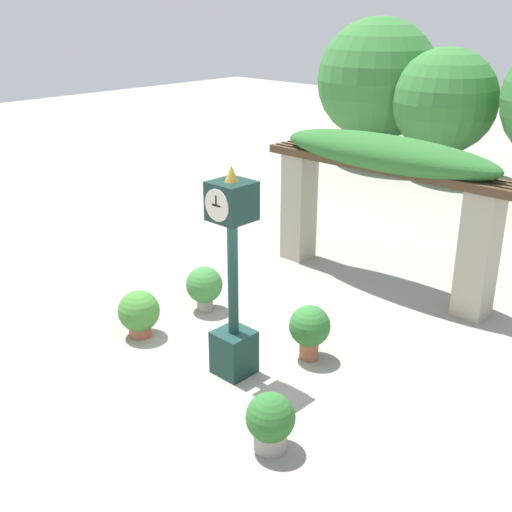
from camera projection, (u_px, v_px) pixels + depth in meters
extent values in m
plane|color=gray|center=(227.00, 360.00, 10.51)|extent=(60.00, 60.00, 0.00)
cube|color=#14332D|center=(234.00, 352.00, 10.05)|extent=(0.56, 0.56, 0.72)
cylinder|color=#14332D|center=(233.00, 279.00, 9.58)|extent=(0.16, 0.16, 1.78)
cylinder|color=gold|center=(232.00, 221.00, 9.24)|extent=(0.25, 0.25, 0.04)
cube|color=#14332D|center=(232.00, 201.00, 9.13)|extent=(0.57, 0.57, 0.57)
cylinder|color=beige|center=(217.00, 205.00, 8.93)|extent=(0.47, 0.02, 0.47)
cylinder|color=beige|center=(246.00, 197.00, 9.33)|extent=(0.47, 0.02, 0.47)
cube|color=black|center=(216.00, 206.00, 8.92)|extent=(0.16, 0.01, 0.02)
cube|color=black|center=(216.00, 201.00, 8.90)|extent=(0.02, 0.01, 0.15)
cone|color=gold|center=(231.00, 174.00, 8.98)|extent=(0.20, 0.20, 0.23)
cube|color=#A89E89|center=(299.00, 207.00, 14.32)|extent=(0.58, 0.58, 2.41)
cube|color=#A89E89|center=(478.00, 255.00, 11.60)|extent=(0.58, 0.58, 2.41)
cube|color=#4C3823|center=(375.00, 169.00, 12.29)|extent=(5.42, 0.10, 0.16)
cube|color=#4C3823|center=(381.00, 167.00, 12.42)|extent=(5.42, 0.10, 0.16)
cube|color=#4C3823|center=(387.00, 165.00, 12.55)|extent=(5.42, 0.10, 0.16)
cube|color=#4C3823|center=(392.00, 163.00, 12.68)|extent=(5.42, 0.10, 0.16)
ellipsoid|color=#2D6B2D|center=(385.00, 153.00, 12.39)|extent=(4.74, 1.18, 0.70)
cylinder|color=#9E563D|center=(309.00, 349.00, 10.52)|extent=(0.31, 0.31, 0.34)
sphere|color=#2D6B2D|center=(310.00, 326.00, 10.36)|extent=(0.68, 0.68, 0.68)
cylinder|color=#9E563D|center=(140.00, 330.00, 11.26)|extent=(0.40, 0.40, 0.20)
sphere|color=#427F33|center=(139.00, 311.00, 11.12)|extent=(0.73, 0.73, 0.73)
cylinder|color=gray|center=(205.00, 303.00, 12.18)|extent=(0.30, 0.30, 0.26)
sphere|color=#387A38|center=(204.00, 285.00, 12.04)|extent=(0.69, 0.69, 0.69)
cylinder|color=gray|center=(270.00, 441.00, 8.39)|extent=(0.44, 0.44, 0.25)
sphere|color=#2D6B2D|center=(270.00, 417.00, 8.26)|extent=(0.65, 0.65, 0.65)
cylinder|color=brown|center=(373.00, 141.00, 23.41)|extent=(0.28, 0.28, 1.42)
sphere|color=#387A38|center=(377.00, 79.00, 22.59)|extent=(4.25, 4.25, 4.25)
cylinder|color=brown|center=(439.00, 157.00, 21.42)|extent=(0.28, 0.28, 1.28)
sphere|color=#387A38|center=(445.00, 101.00, 20.74)|extent=(3.40, 3.40, 3.40)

